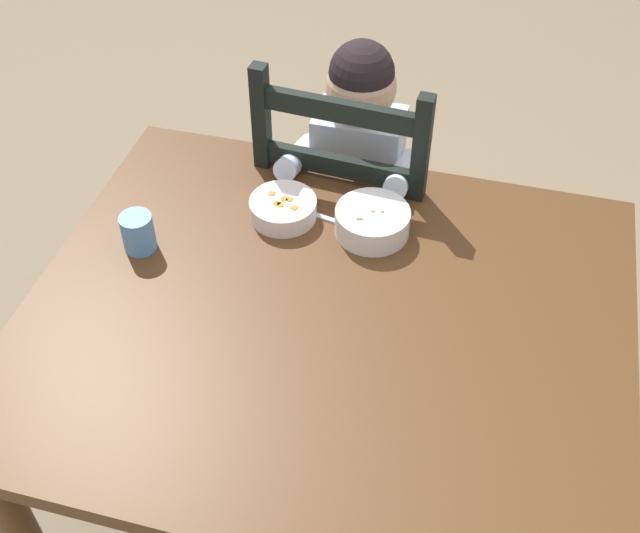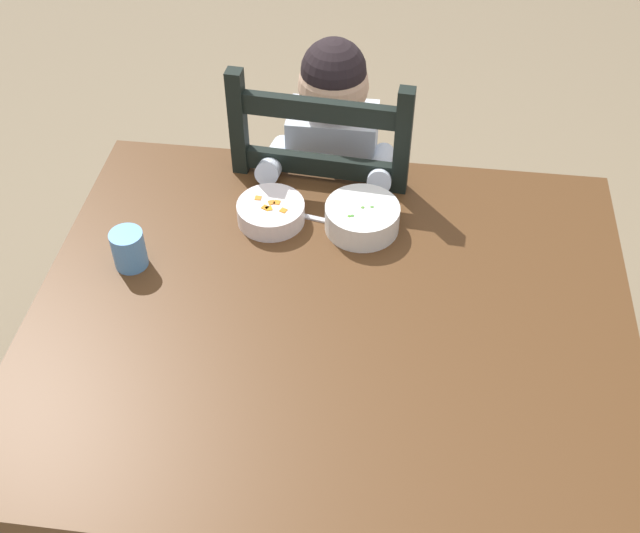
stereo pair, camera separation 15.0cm
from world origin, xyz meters
name	(u,v)px [view 1 (the left image)]	position (x,y,z in m)	size (l,w,h in m)	color
ground_plane	(324,493)	(0.00, 0.00, 0.00)	(8.00, 8.00, 0.00)	#837256
dining_table	(325,344)	(0.00, 0.00, 0.61)	(1.21, 1.02, 0.70)	#523319
dining_chair	(353,217)	(-0.07, 0.56, 0.47)	(0.45, 0.45, 0.97)	black
child_figure	(356,166)	(-0.06, 0.55, 0.65)	(0.32, 0.31, 0.98)	silver
bowl_of_peas	(372,221)	(0.04, 0.26, 0.74)	(0.16, 0.16, 0.06)	white
bowl_of_carrots	(283,208)	(-0.17, 0.26, 0.73)	(0.15, 0.15, 0.05)	white
spoon	(312,213)	(-0.10, 0.28, 0.71)	(0.14, 0.05, 0.01)	silver
drinking_cup	(138,232)	(-0.43, 0.09, 0.75)	(0.07, 0.07, 0.09)	#5B9CDE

